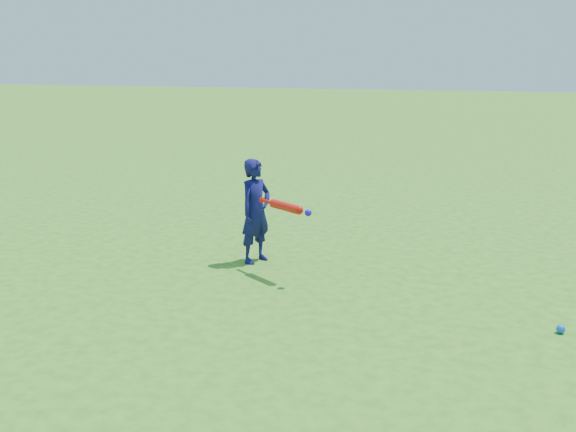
% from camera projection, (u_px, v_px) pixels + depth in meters
% --- Properties ---
extents(ground, '(80.00, 80.00, 0.00)m').
position_uv_depth(ground, '(313.00, 279.00, 5.85)').
color(ground, '#31751B').
rests_on(ground, ground).
extents(child, '(0.36, 0.44, 1.03)m').
position_uv_depth(child, '(256.00, 211.00, 6.26)').
color(child, '#11114F').
rests_on(child, ground).
extents(ground_ball_blue, '(0.07, 0.07, 0.07)m').
position_uv_depth(ground_ball_blue, '(561.00, 329.00, 4.68)').
color(ground_ball_blue, blue).
rests_on(ground_ball_blue, ground).
extents(bat_swing, '(0.62, 0.41, 0.08)m').
position_uv_depth(bat_swing, '(288.00, 207.00, 5.78)').
color(bat_swing, red).
rests_on(bat_swing, ground).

